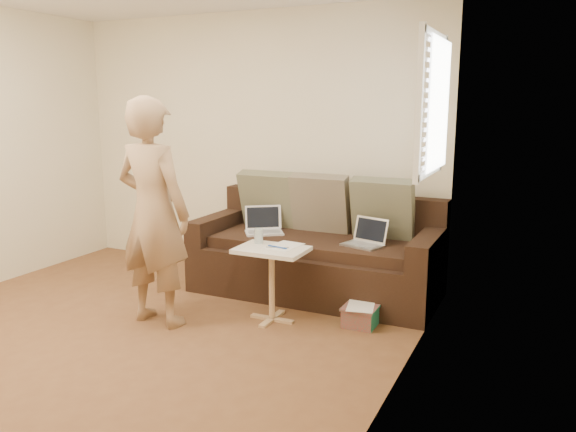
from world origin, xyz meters
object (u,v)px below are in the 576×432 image
object	(u,v)px
laptop_white	(264,233)
drinking_glass	(259,236)
side_table	(272,284)
person	(153,213)
striped_box	(361,315)
laptop_silver	(362,246)
sofa	(315,248)

from	to	relation	value
laptop_white	drinking_glass	xyz separation A→B (m)	(0.28, -0.63, 0.14)
laptop_white	side_table	distance (m)	0.87
person	side_table	distance (m)	1.08
laptop_white	person	size ratio (longest dim) A/B	0.19
laptop_white	drinking_glass	distance (m)	0.70
side_table	striped_box	world-z (taller)	side_table
laptop_silver	side_table	world-z (taller)	laptop_silver
sofa	side_table	size ratio (longest dim) A/B	3.67
sofa	laptop_white	size ratio (longest dim) A/B	6.41
side_table	sofa	bearing A→B (deg)	85.54
laptop_silver	drinking_glass	size ratio (longest dim) A/B	2.70
laptop_silver	laptop_white	bearing A→B (deg)	-167.19
laptop_silver	person	distance (m)	1.75
drinking_glass	striped_box	distance (m)	1.03
sofa	laptop_silver	bearing A→B (deg)	-13.27
striped_box	side_table	bearing A→B (deg)	-164.21
laptop_silver	sofa	bearing A→B (deg)	-176.58
sofa	laptop_silver	size ratio (longest dim) A/B	6.80
sofa	striped_box	world-z (taller)	sofa
laptop_silver	person	size ratio (longest dim) A/B	0.18
laptop_white	side_table	bearing A→B (deg)	-93.56
laptop_silver	side_table	xyz separation A→B (m)	(-0.54, -0.65, -0.22)
side_table	laptop_silver	bearing A→B (deg)	50.73
sofa	striped_box	distance (m)	0.91
drinking_glass	person	bearing A→B (deg)	-142.07
sofa	laptop_white	xyz separation A→B (m)	(-0.50, -0.05, 0.10)
side_table	striped_box	size ratio (longest dim) A/B	2.28
laptop_white	striped_box	size ratio (longest dim) A/B	1.30
striped_box	laptop_white	bearing A→B (deg)	154.68
laptop_silver	drinking_glass	xyz separation A→B (m)	(-0.70, -0.56, 0.14)
person	striped_box	world-z (taller)	person
side_table	laptop_white	bearing A→B (deg)	121.33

